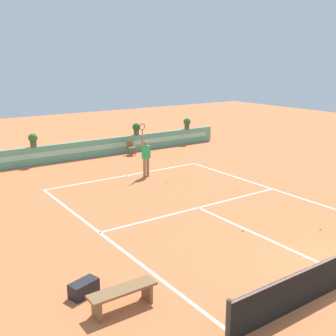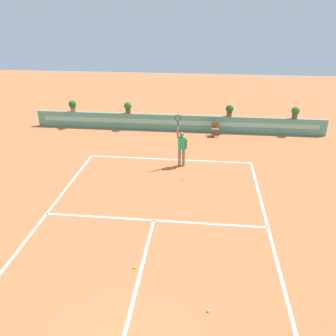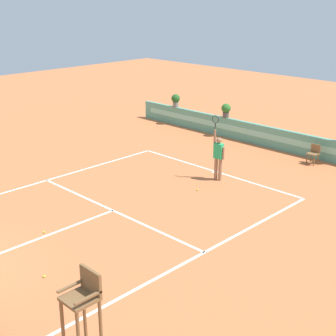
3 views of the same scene
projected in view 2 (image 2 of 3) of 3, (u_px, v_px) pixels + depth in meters
ground_plane at (152, 227)px, 12.17m from camera, size 60.00×60.00×0.00m
court_lines at (155, 215)px, 12.81m from camera, size 8.32×11.94×0.01m
back_wall_barrier at (177, 123)px, 21.26m from camera, size 18.00×0.21×1.00m
ball_kid_chair at (215, 128)px, 20.38m from camera, size 0.44×0.44×0.85m
tennis_player at (182, 146)px, 16.32m from camera, size 0.62×0.25×2.58m
tennis_ball_near_baseline at (183, 178)px, 15.47m from camera, size 0.07×0.07×0.07m
tennis_ball_mid_court at (135, 267)px, 10.24m from camera, size 0.07×0.07×0.07m
tennis_ball_by_sideline at (208, 311)px, 8.79m from camera, size 0.07×0.07×0.07m
potted_plant_right at (230, 110)px, 20.55m from camera, size 0.48×0.48×0.72m
potted_plant_far_right at (295, 112)px, 20.18m from camera, size 0.48×0.48×0.72m
potted_plant_far_left at (73, 105)px, 21.51m from camera, size 0.48×0.48×0.72m
potted_plant_left at (128, 107)px, 21.17m from camera, size 0.48×0.48×0.72m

